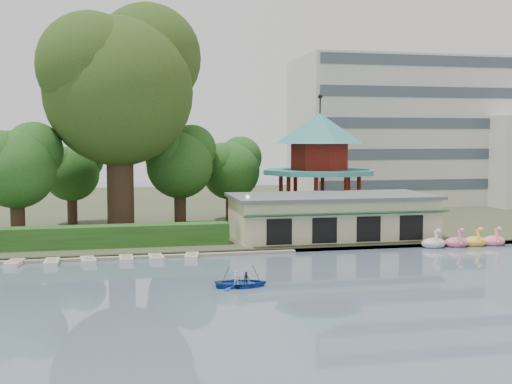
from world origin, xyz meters
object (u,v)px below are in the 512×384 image
object	(u,v)px
rowboat_with_passengers	(241,279)
boathouse	(332,215)
dock	(83,258)
big_tree	(121,80)
pavilion	(320,157)

from	to	relation	value
rowboat_with_passengers	boathouse	bearing A→B (deg)	54.53
dock	big_tree	size ratio (longest dim) A/B	1.54
big_tree	dock	bearing A→B (deg)	-106.14
dock	pavilion	bearing A→B (deg)	31.66
boathouse	big_tree	bearing A→B (deg)	161.61
boathouse	rowboat_with_passengers	world-z (taller)	boathouse
pavilion	big_tree	xyz separation A→B (m)	(-20.81, -3.77, 7.45)
dock	pavilion	size ratio (longest dim) A/B	2.52
dock	pavilion	world-z (taller)	pavilion
dock	big_tree	world-z (taller)	big_tree
dock	boathouse	bearing A→B (deg)	12.24
big_tree	rowboat_with_passengers	bearing A→B (deg)	-72.27
rowboat_with_passengers	big_tree	bearing A→B (deg)	107.73
rowboat_with_passengers	dock	bearing A→B (deg)	132.09
pavilion	big_tree	size ratio (longest dim) A/B	0.61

